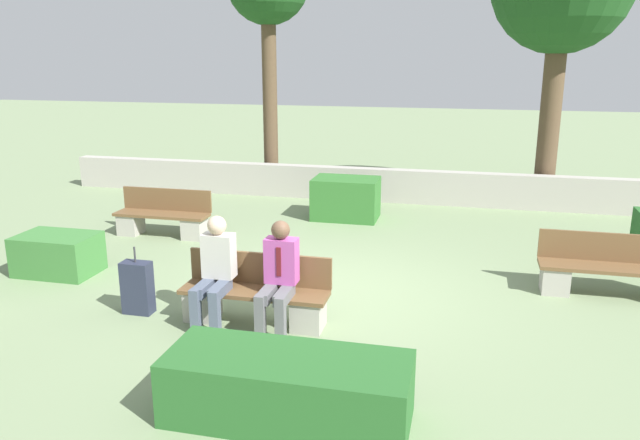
{
  "coord_description": "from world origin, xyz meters",
  "views": [
    {
      "loc": [
        1.8,
        -7.77,
        3.19
      ],
      "look_at": [
        -0.18,
        0.5,
        0.9
      ],
      "focal_mm": 35.0,
      "sensor_mm": 36.0,
      "label": 1
    }
  ],
  "objects_px": {
    "person_seated_man": "(279,272)",
    "suitcase": "(137,288)",
    "bench_right_side": "(163,219)",
    "bench_front": "(255,298)",
    "person_seated_woman": "(215,266)",
    "bench_left_side": "(609,273)"
  },
  "relations": [
    {
      "from": "person_seated_man",
      "to": "person_seated_woman",
      "type": "xyz_separation_m",
      "value": [
        -0.79,
        0.0,
        0.01
      ]
    },
    {
      "from": "bench_left_side",
      "to": "person_seated_man",
      "type": "height_order",
      "value": "person_seated_man"
    },
    {
      "from": "bench_front",
      "to": "person_seated_woman",
      "type": "bearing_deg",
      "value": -163.17
    },
    {
      "from": "person_seated_woman",
      "to": "person_seated_man",
      "type": "bearing_deg",
      "value": -0.1
    },
    {
      "from": "bench_right_side",
      "to": "bench_front",
      "type": "bearing_deg",
      "value": -58.25
    },
    {
      "from": "bench_front",
      "to": "person_seated_woman",
      "type": "xyz_separation_m",
      "value": [
        -0.45,
        -0.13,
        0.41
      ]
    },
    {
      "from": "person_seated_woman",
      "to": "suitcase",
      "type": "height_order",
      "value": "person_seated_woman"
    },
    {
      "from": "bench_left_side",
      "to": "person_seated_man",
      "type": "xyz_separation_m",
      "value": [
        -4.01,
        -2.07,
        0.41
      ]
    },
    {
      "from": "bench_right_side",
      "to": "suitcase",
      "type": "bearing_deg",
      "value": -78.26
    },
    {
      "from": "suitcase",
      "to": "bench_front",
      "type": "bearing_deg",
      "value": 3.4
    },
    {
      "from": "person_seated_man",
      "to": "bench_front",
      "type": "bearing_deg",
      "value": 158.46
    },
    {
      "from": "bench_front",
      "to": "bench_right_side",
      "type": "xyz_separation_m",
      "value": [
        -2.84,
        3.15,
        -0.0
      ]
    },
    {
      "from": "person_seated_woman",
      "to": "suitcase",
      "type": "bearing_deg",
      "value": 177.67
    },
    {
      "from": "person_seated_man",
      "to": "suitcase",
      "type": "xyz_separation_m",
      "value": [
        -1.87,
        0.05,
        -0.38
      ]
    },
    {
      "from": "bench_left_side",
      "to": "person_seated_man",
      "type": "relative_size",
      "value": 1.4
    },
    {
      "from": "bench_left_side",
      "to": "person_seated_woman",
      "type": "height_order",
      "value": "person_seated_woman"
    },
    {
      "from": "person_seated_man",
      "to": "bench_right_side",
      "type": "bearing_deg",
      "value": 134.15
    },
    {
      "from": "person_seated_man",
      "to": "suitcase",
      "type": "bearing_deg",
      "value": 178.61
    },
    {
      "from": "bench_right_side",
      "to": "person_seated_man",
      "type": "distance_m",
      "value": 4.59
    },
    {
      "from": "bench_front",
      "to": "suitcase",
      "type": "bearing_deg",
      "value": -176.6
    },
    {
      "from": "bench_right_side",
      "to": "suitcase",
      "type": "height_order",
      "value": "suitcase"
    },
    {
      "from": "person_seated_man",
      "to": "person_seated_woman",
      "type": "height_order",
      "value": "person_seated_woman"
    }
  ]
}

